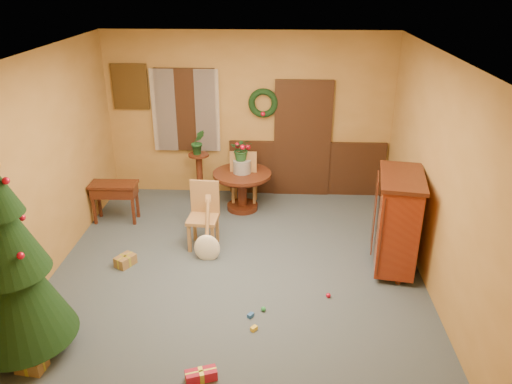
# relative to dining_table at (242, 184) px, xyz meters

# --- Properties ---
(room_envelope) EXTENTS (5.50, 5.50, 5.50)m
(room_envelope) POSITION_rel_dining_table_xyz_m (0.28, 0.71, 0.64)
(room_envelope) COLOR #36454F
(room_envelope) RESTS_ON ground
(dining_table) EXTENTS (0.99, 0.99, 0.68)m
(dining_table) POSITION_rel_dining_table_xyz_m (0.00, 0.00, 0.00)
(dining_table) COLOR black
(dining_table) RESTS_ON floor
(urn) EXTENTS (0.30, 0.30, 0.22)m
(urn) POSITION_rel_dining_table_xyz_m (0.00, -0.00, 0.31)
(urn) COLOR slate
(urn) RESTS_ON dining_table
(centerpiece_plant) EXTENTS (0.35, 0.31, 0.39)m
(centerpiece_plant) POSITION_rel_dining_table_xyz_m (0.00, -0.00, 0.62)
(centerpiece_plant) COLOR #1E4C23
(centerpiece_plant) RESTS_ON urn
(chair_near) EXTENTS (0.46, 0.46, 0.99)m
(chair_near) POSITION_rel_dining_table_xyz_m (-0.47, -1.23, 0.06)
(chair_near) COLOR #986A3D
(chair_near) RESTS_ON floor
(chair_far) EXTENTS (0.45, 0.45, 1.04)m
(chair_far) POSITION_rel_dining_table_xyz_m (0.02, 0.16, 0.08)
(chair_far) COLOR #986A3D
(chair_far) RESTS_ON floor
(guitar) EXTENTS (0.50, 0.64, 0.85)m
(guitar) POSITION_rel_dining_table_xyz_m (-0.38, -1.66, -0.04)
(guitar) COLOR white
(guitar) RESTS_ON floor
(plant_stand) EXTENTS (0.36, 0.36, 0.92)m
(plant_stand) POSITION_rel_dining_table_xyz_m (-0.76, 0.22, 0.10)
(plant_stand) COLOR black
(plant_stand) RESTS_ON floor
(stand_plant) EXTENTS (0.29, 0.27, 0.43)m
(stand_plant) POSITION_rel_dining_table_xyz_m (-0.76, 0.22, 0.66)
(stand_plant) COLOR #19471E
(stand_plant) RESTS_ON plant_stand
(christmas_tree) EXTENTS (1.13, 1.13, 2.34)m
(christmas_tree) POSITION_rel_dining_table_xyz_m (-2.08, -3.61, 0.63)
(christmas_tree) COLOR #382111
(christmas_tree) RESTS_ON floor
(writing_desk) EXTENTS (0.76, 0.39, 0.67)m
(writing_desk) POSITION_rel_dining_table_xyz_m (-2.03, -0.53, 0.03)
(writing_desk) COLOR black
(writing_desk) RESTS_ON floor
(sideboard) EXTENTS (0.73, 1.14, 1.37)m
(sideboard) POSITION_rel_dining_table_xyz_m (2.22, -1.72, 0.26)
(sideboard) COLOR #500E09
(sideboard) RESTS_ON floor
(gift_a) EXTENTS (0.30, 0.24, 0.15)m
(gift_a) POSITION_rel_dining_table_xyz_m (-1.89, -3.91, -0.40)
(gift_a) COLOR brown
(gift_a) RESTS_ON floor
(gift_c) EXTENTS (0.30, 0.33, 0.15)m
(gift_c) POSITION_rel_dining_table_xyz_m (-1.50, -1.88, -0.40)
(gift_c) COLOR brown
(gift_c) RESTS_ON floor
(gift_d) EXTENTS (0.34, 0.23, 0.11)m
(gift_d) POSITION_rel_dining_table_xyz_m (-0.12, -3.96, -0.42)
(gift_d) COLOR maroon
(gift_d) RESTS_ON floor
(toy_a) EXTENTS (0.09, 0.09, 0.05)m
(toy_a) POSITION_rel_dining_table_xyz_m (0.32, -2.94, -0.45)
(toy_a) COLOR #2556A1
(toy_a) RESTS_ON floor
(toy_b) EXTENTS (0.06, 0.06, 0.06)m
(toy_b) POSITION_rel_dining_table_xyz_m (0.47, -2.82, -0.45)
(toy_b) COLOR #279145
(toy_b) RESTS_ON floor
(toy_c) EXTENTS (0.09, 0.09, 0.05)m
(toy_c) POSITION_rel_dining_table_xyz_m (0.37, -3.18, -0.45)
(toy_c) COLOR yellow
(toy_c) RESTS_ON floor
(toy_d) EXTENTS (0.06, 0.06, 0.06)m
(toy_d) POSITION_rel_dining_table_xyz_m (1.28, -2.50, -0.45)
(toy_d) COLOR red
(toy_d) RESTS_ON floor
(toy_e) EXTENTS (0.09, 0.08, 0.05)m
(toy_e) POSITION_rel_dining_table_xyz_m (-0.11, -3.94, -0.45)
(toy_e) COLOR gold
(toy_e) RESTS_ON floor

